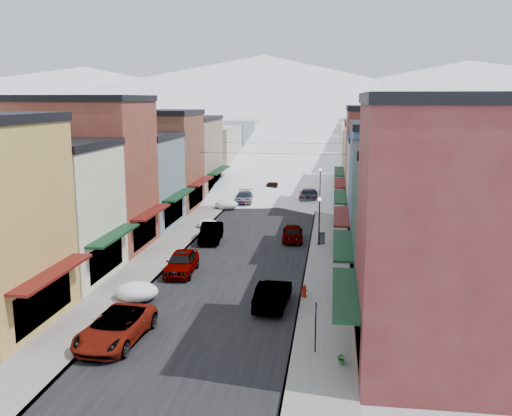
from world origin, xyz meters
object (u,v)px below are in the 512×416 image
(car_dark_hatch, at_px, (211,233))
(streetlamp_near, at_px, (319,215))
(fire_hydrant, at_px, (304,291))
(car_green_sedan, at_px, (273,294))
(trash_can, at_px, (322,238))
(car_silver_sedan, at_px, (182,262))
(car_white_suv, at_px, (116,327))

(car_dark_hatch, height_order, streetlamp_near, streetlamp_near)
(fire_hydrant, bearing_deg, car_dark_hatch, 123.29)
(car_dark_hatch, bearing_deg, car_green_sedan, -70.22)
(fire_hydrant, xyz_separation_m, trash_can, (0.78, 13.43, 0.12))
(fire_hydrant, bearing_deg, car_green_sedan, -138.44)
(car_dark_hatch, xyz_separation_m, trash_can, (9.56, 0.05, -0.18))
(trash_can, relative_size, streetlamp_near, 0.23)
(car_silver_sedan, relative_size, trash_can, 5.20)
(car_silver_sedan, xyz_separation_m, trash_can, (9.68, 9.37, -0.20))
(fire_hydrant, bearing_deg, car_white_suv, -140.11)
(trash_can, xyz_separation_m, streetlamp_near, (-0.25, -0.35, 2.08))
(car_green_sedan, distance_m, trash_can, 15.24)
(car_silver_sedan, relative_size, fire_hydrant, 6.32)
(trash_can, bearing_deg, fire_hydrant, -93.30)
(car_white_suv, relative_size, car_silver_sedan, 1.19)
(car_silver_sedan, relative_size, car_dark_hatch, 1.00)
(car_dark_hatch, bearing_deg, fire_hydrant, -61.99)
(car_green_sedan, bearing_deg, streetlamp_near, -95.41)
(car_silver_sedan, distance_m, fire_hydrant, 9.79)
(car_white_suv, xyz_separation_m, trash_can, (9.96, 21.11, -0.17))
(car_white_suv, relative_size, fire_hydrant, 7.51)
(car_white_suv, distance_m, trash_can, 23.34)
(trash_can, bearing_deg, car_green_sedan, -99.69)
(car_green_sedan, bearing_deg, car_silver_sedan, -34.90)
(car_green_sedan, relative_size, fire_hydrant, 6.26)
(fire_hydrant, relative_size, streetlamp_near, 0.19)
(car_silver_sedan, height_order, car_dark_hatch, car_silver_sedan)
(car_green_sedan, bearing_deg, car_white_suv, 43.04)
(trash_can, bearing_deg, car_silver_sedan, -135.92)
(car_green_sedan, distance_m, streetlamp_near, 14.98)
(car_white_suv, relative_size, streetlamp_near, 1.42)
(car_green_sedan, bearing_deg, car_dark_hatch, -61.37)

